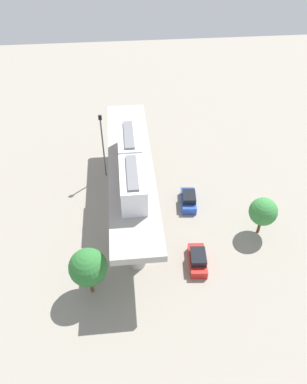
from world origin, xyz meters
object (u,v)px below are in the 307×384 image
parked_car_blue (189,200)px  parked_car_red (198,260)px  train (131,164)px  tree_near_viaduct (88,267)px  tree_mid_lot (263,212)px  signal_post (103,144)px

parked_car_blue → parked_car_red: size_ratio=1.00×
train → tree_near_viaduct: bearing=64.1°
tree_mid_lot → tree_near_viaduct: bearing=17.9°
train → parked_car_blue: (-7.26, -1.96, -7.80)m
parked_car_blue → signal_post: 13.59m
train → parked_car_blue: 10.83m
train → parked_car_red: 12.81m
train → signal_post: (3.40, -9.04, -3.22)m
parked_car_blue → signal_post: (10.66, -7.08, 4.58)m
train → tree_mid_lot: 16.10m
parked_car_blue → signal_post: signal_post is taller
parked_car_blue → tree_mid_lot: 9.79m
parked_car_red → tree_mid_lot: bearing=-149.2°
parked_car_blue → tree_mid_lot: (-7.54, 5.67, 2.65)m
parked_car_blue → tree_near_viaduct: (12.14, 12.02, 3.18)m
train → parked_car_blue: train is taller
tree_near_viaduct → tree_mid_lot: (-19.68, -6.35, -0.53)m
tree_near_viaduct → tree_mid_lot: tree_near_viaduct is taller
train → parked_car_red: (-6.61, 7.72, -7.80)m
train → tree_near_viaduct: train is taller
parked_car_blue → signal_post: size_ratio=0.45×
tree_near_viaduct → train: bearing=-115.9°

